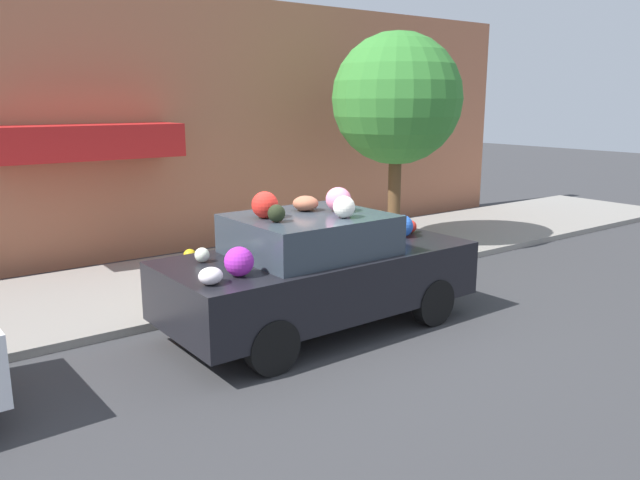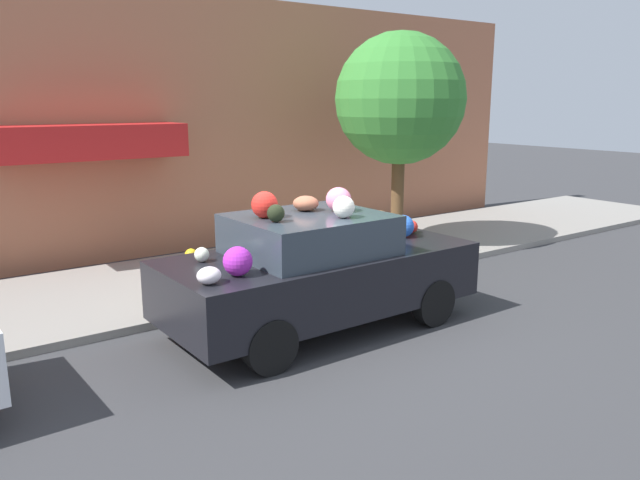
# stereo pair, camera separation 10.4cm
# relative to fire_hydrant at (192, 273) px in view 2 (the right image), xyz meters

# --- Properties ---
(ground_plane) EXTENTS (60.00, 60.00, 0.00)m
(ground_plane) POSITION_rel_fire_hydrant_xyz_m (0.91, -1.77, -0.45)
(ground_plane) COLOR #38383A
(sidewalk_curb) EXTENTS (24.00, 3.20, 0.11)m
(sidewalk_curb) POSITION_rel_fire_hydrant_xyz_m (0.91, 0.93, -0.40)
(sidewalk_curb) COLOR gray
(sidewalk_curb) RESTS_ON ground
(building_facade) EXTENTS (18.00, 1.20, 4.74)m
(building_facade) POSITION_rel_fire_hydrant_xyz_m (0.83, 3.15, 1.91)
(building_facade) COLOR #B26B4C
(building_facade) RESTS_ON ground
(street_tree) EXTENTS (2.42, 2.42, 3.96)m
(street_tree) POSITION_rel_fire_hydrant_xyz_m (4.58, 0.75, 2.40)
(street_tree) COLOR brown
(street_tree) RESTS_ON sidewalk_curb
(fire_hydrant) EXTENTS (0.20, 0.20, 0.70)m
(fire_hydrant) POSITION_rel_fire_hydrant_xyz_m (0.00, 0.00, 0.00)
(fire_hydrant) COLOR gold
(fire_hydrant) RESTS_ON sidewalk_curb
(art_car) EXTENTS (3.98, 1.79, 1.80)m
(art_car) POSITION_rel_fire_hydrant_xyz_m (0.88, -1.83, 0.33)
(art_car) COLOR black
(art_car) RESTS_ON ground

